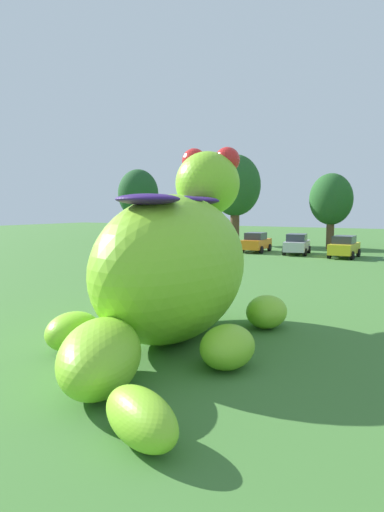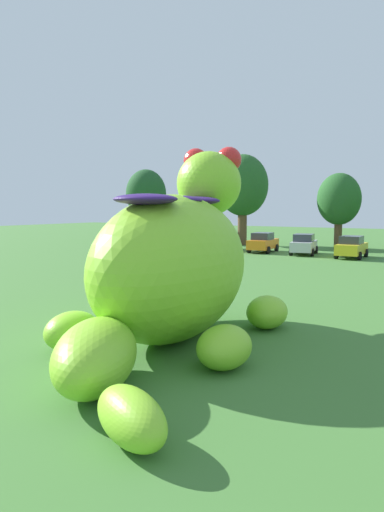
# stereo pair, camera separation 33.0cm
# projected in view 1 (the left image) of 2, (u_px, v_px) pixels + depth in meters

# --- Properties ---
(ground_plane) EXTENTS (160.00, 160.00, 0.00)m
(ground_plane) POSITION_uv_depth(u_px,v_px,m) (180.00, 339.00, 14.20)
(ground_plane) COLOR #427533
(giant_inflatable_creature) EXTENTS (7.72, 11.26, 6.07)m
(giant_inflatable_creature) POSITION_uv_depth(u_px,v_px,m) (175.00, 265.00, 14.13)
(giant_inflatable_creature) COLOR #8CD12D
(giant_inflatable_creature) RESTS_ON ground
(car_black) EXTENTS (2.37, 4.30, 1.72)m
(car_black) POSITION_uv_depth(u_px,v_px,m) (216.00, 241.00, 43.71)
(car_black) COLOR black
(car_black) RESTS_ON ground
(car_orange) EXTENTS (2.26, 4.25, 1.72)m
(car_orange) POSITION_uv_depth(u_px,v_px,m) (256.00, 242.00, 41.65)
(car_orange) COLOR orange
(car_orange) RESTS_ON ground
(car_silver) EXTENTS (2.49, 4.34, 1.72)m
(car_silver) POSITION_uv_depth(u_px,v_px,m) (297.00, 244.00, 39.62)
(car_silver) COLOR #B7BABF
(car_silver) RESTS_ON ground
(car_yellow) EXTENTS (2.02, 4.14, 1.72)m
(car_yellow) POSITION_uv_depth(u_px,v_px,m) (344.00, 247.00, 37.02)
(car_yellow) COLOR yellow
(car_yellow) RESTS_ON ground
(tree_far_left) EXTENTS (4.67, 4.67, 8.30)m
(tree_far_left) POSITION_uv_depth(u_px,v_px,m) (138.00, 194.00, 55.04)
(tree_far_left) COLOR brown
(tree_far_left) RESTS_ON ground
(tree_left) EXTENTS (5.27, 5.27, 9.36)m
(tree_left) POSITION_uv_depth(u_px,v_px,m) (235.00, 186.00, 49.14)
(tree_left) COLOR brown
(tree_left) RESTS_ON ground
(tree_mid_left) EXTENTS (3.98, 3.98, 7.07)m
(tree_mid_left) POSITION_uv_depth(u_px,v_px,m) (331.00, 200.00, 44.16)
(tree_mid_left) COLOR brown
(tree_mid_left) RESTS_ON ground
(spectator_by_cars) EXTENTS (0.38, 0.26, 1.71)m
(spectator_by_cars) POSITION_uv_depth(u_px,v_px,m) (142.00, 263.00, 26.04)
(spectator_by_cars) COLOR #2D334C
(spectator_by_cars) RESTS_ON ground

